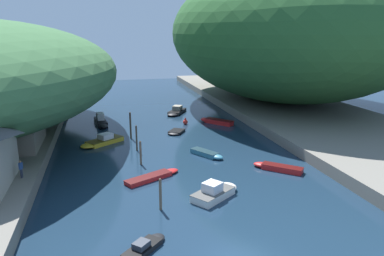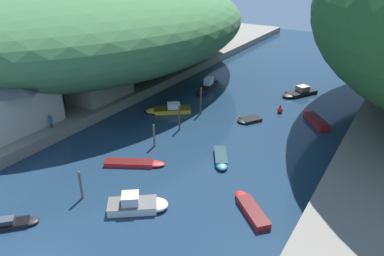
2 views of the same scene
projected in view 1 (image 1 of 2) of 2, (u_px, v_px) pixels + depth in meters
name	position (u px, v px, depth m)	size (l,w,h in m)	color
water_surface	(162.00, 137.00, 52.17)	(130.00, 130.00, 0.00)	#192D42
right_bank	(323.00, 123.00, 57.74)	(22.00, 120.00, 1.33)	slate
hillside_right	(283.00, 34.00, 70.86)	(41.33, 57.87, 25.10)	#285628
boathouse_shed	(16.00, 125.00, 42.99)	(5.55, 9.06, 4.97)	gray
boat_navy_launch	(101.00, 122.00, 58.78)	(2.31, 6.51, 1.82)	black
boat_far_upstream	(146.00, 246.00, 25.42)	(3.50, 3.54, 0.79)	black
boat_moored_right	(176.00, 112.00, 66.83)	(4.69, 6.18, 1.34)	black
boat_cabin_cruiser	(215.00, 121.00, 59.85)	(4.79, 5.31, 0.73)	red
boat_yellow_tender	(155.00, 176.00, 37.69)	(6.09, 4.08, 0.43)	red
boat_far_right_bank	(176.00, 132.00, 54.08)	(3.16, 3.58, 0.39)	black
boat_near_quay	(101.00, 141.00, 48.88)	(6.05, 5.29, 1.26)	gold
boat_white_cruiser	(276.00, 167.00, 39.92)	(4.76, 4.50, 0.57)	red
boat_mid_channel	(216.00, 191.00, 33.46)	(5.28, 4.64, 1.53)	silver
boat_red_skiff	(208.00, 154.00, 44.18)	(3.44, 4.58, 0.57)	teal
mooring_post_nearest	(160.00, 194.00, 30.73)	(0.23, 0.23, 2.79)	brown
mooring_post_middle	(141.00, 153.00, 41.27)	(0.24, 0.24, 2.73)	brown
mooring_post_fourth	(137.00, 138.00, 46.03)	(0.21, 0.21, 3.22)	#4C3D2D
mooring_post_farthest	(130.00, 125.00, 51.20)	(0.25, 0.25, 3.70)	#4C3D2D
channel_buoy_near	(185.00, 122.00, 59.22)	(0.78, 0.78, 1.17)	red
person_on_quay	(21.00, 168.00, 34.09)	(0.33, 0.43, 1.69)	#282D3D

